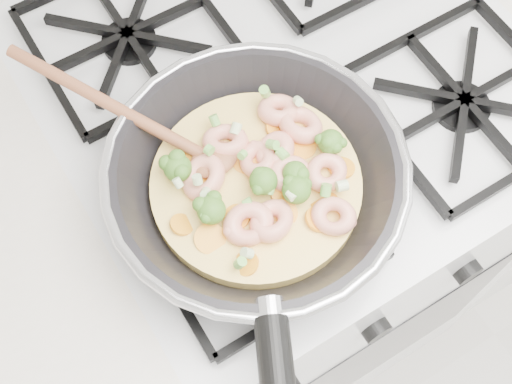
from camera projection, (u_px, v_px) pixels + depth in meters
stove at (280, 215)px, 1.26m from camera, size 0.60×0.60×0.92m
skillet at (256, 183)px, 0.73m from camera, size 0.33×0.55×0.10m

